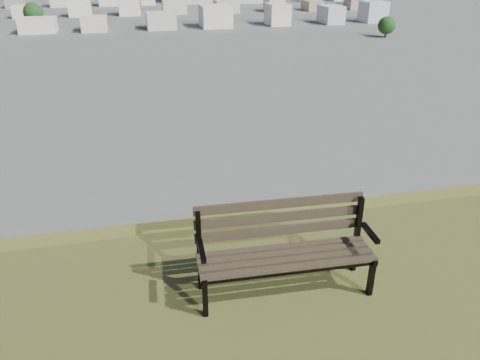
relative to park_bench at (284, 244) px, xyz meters
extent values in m
cube|color=#3C3322|center=(-0.01, -0.27, -0.09)|extent=(1.72, 0.15, 0.03)
cube|color=#3C3322|center=(-0.01, -0.16, -0.09)|extent=(1.72, 0.15, 0.03)
cube|color=#3C3322|center=(0.00, -0.04, -0.09)|extent=(1.72, 0.15, 0.03)
cube|color=#3C3322|center=(0.00, 0.07, -0.09)|extent=(1.72, 0.15, 0.03)
cube|color=#3C3322|center=(0.01, 0.15, 0.07)|extent=(1.72, 0.10, 0.10)
cube|color=#3C3322|center=(0.01, 0.17, 0.20)|extent=(1.72, 0.10, 0.10)
cube|color=#3C3322|center=(0.01, 0.20, 0.34)|extent=(1.72, 0.10, 0.10)
cube|color=black|center=(-0.83, -0.26, -0.30)|extent=(0.05, 0.06, 0.42)
cube|color=black|center=(-0.81, 0.15, -0.07)|extent=(0.05, 0.06, 0.88)
cube|color=black|center=(-0.82, -0.07, -0.12)|extent=(0.07, 0.48, 0.05)
cube|color=black|center=(-0.83, -0.11, 0.12)|extent=(0.06, 0.35, 0.04)
cube|color=black|center=(0.81, -0.32, -0.30)|extent=(0.05, 0.06, 0.42)
cube|color=black|center=(0.82, 0.09, -0.07)|extent=(0.05, 0.06, 0.88)
cube|color=black|center=(0.82, -0.13, -0.12)|extent=(0.07, 0.48, 0.05)
cube|color=black|center=(0.81, -0.18, 0.12)|extent=(0.06, 0.35, 0.04)
cube|color=black|center=(-0.01, -0.28, -0.13)|extent=(1.72, 0.11, 0.04)
cube|color=black|center=(0.00, 0.08, -0.13)|extent=(1.72, 0.11, 0.04)
cube|color=#C1B0A6|center=(-35.51, 197.28, -22.01)|extent=(11.00, 11.00, 7.00)
cube|color=beige|center=(-11.51, 197.28, -22.01)|extent=(11.00, 11.00, 7.00)
cube|color=silver|center=(12.49, 197.28, -22.01)|extent=(11.00, 11.00, 7.00)
cube|color=beige|center=(36.49, 197.28, -22.01)|extent=(11.00, 11.00, 7.00)
cube|color=#A08F7B|center=(60.49, 197.28, -22.01)|extent=(11.00, 11.00, 7.00)
cube|color=silver|center=(84.49, 197.28, -22.01)|extent=(11.00, 11.00, 7.00)
cube|color=beige|center=(108.49, 197.28, -22.01)|extent=(11.00, 11.00, 7.00)
cube|color=silver|center=(-47.51, 247.28, -22.01)|extent=(11.00, 11.00, 7.00)
cube|color=beige|center=(-23.51, 247.28, -22.01)|extent=(11.00, 11.00, 7.00)
cube|color=#A08F7B|center=(0.49, 247.28, -22.01)|extent=(11.00, 11.00, 7.00)
cube|color=silver|center=(24.49, 247.28, -22.01)|extent=(11.00, 11.00, 7.00)
cube|color=beige|center=(48.49, 247.28, -22.01)|extent=(11.00, 11.00, 7.00)
cube|color=silver|center=(72.49, 247.28, -22.01)|extent=(11.00, 11.00, 7.00)
cube|color=#C1B0A6|center=(96.49, 247.28, -22.01)|extent=(11.00, 11.00, 7.00)
cube|color=beige|center=(120.49, 247.28, -22.01)|extent=(11.00, 11.00, 7.00)
cube|color=silver|center=(-59.51, 297.28, -22.01)|extent=(11.00, 11.00, 7.00)
cube|color=beige|center=(-35.51, 297.28, -22.01)|extent=(11.00, 11.00, 7.00)
cylinder|color=#37211B|center=(90.49, 157.28, -24.46)|extent=(0.80, 0.80, 2.10)
sphere|color=black|center=(90.49, 157.28, -21.31)|extent=(6.30, 6.30, 6.30)
cylinder|color=#37211B|center=(-39.51, 217.28, -24.16)|extent=(0.80, 0.80, 2.70)
sphere|color=black|center=(-39.51, 217.28, -20.11)|extent=(8.10, 8.10, 8.10)
cylinder|color=#37211B|center=(130.49, 277.28, -24.53)|extent=(0.80, 0.80, 1.95)
cylinder|color=#37211B|center=(40.49, 297.28, -24.46)|extent=(0.80, 0.80, 2.10)
camera|label=1|loc=(-1.28, -3.64, 2.57)|focal=35.00mm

